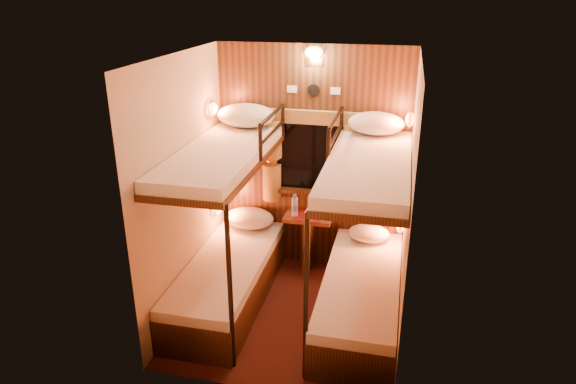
% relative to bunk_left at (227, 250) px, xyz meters
% --- Properties ---
extents(floor, '(2.10, 2.10, 0.00)m').
position_rel_bunk_left_xyz_m(floor, '(0.65, -0.07, -0.56)').
color(floor, '#37180F').
rests_on(floor, ground).
extents(ceiling, '(2.10, 2.10, 0.00)m').
position_rel_bunk_left_xyz_m(ceiling, '(0.65, -0.07, 1.84)').
color(ceiling, silver).
rests_on(ceiling, wall_back).
extents(wall_back, '(2.40, 0.00, 2.40)m').
position_rel_bunk_left_xyz_m(wall_back, '(0.65, 0.98, 0.64)').
color(wall_back, '#C6B293').
rests_on(wall_back, floor).
extents(wall_front, '(2.40, 0.00, 2.40)m').
position_rel_bunk_left_xyz_m(wall_front, '(0.65, -1.12, 0.64)').
color(wall_front, '#C6B293').
rests_on(wall_front, floor).
extents(wall_left, '(0.00, 2.40, 2.40)m').
position_rel_bunk_left_xyz_m(wall_left, '(-0.35, -0.07, 0.64)').
color(wall_left, '#C6B293').
rests_on(wall_left, floor).
extents(wall_right, '(0.00, 2.40, 2.40)m').
position_rel_bunk_left_xyz_m(wall_right, '(1.65, -0.07, 0.64)').
color(wall_right, '#C6B293').
rests_on(wall_right, floor).
extents(back_panel, '(2.00, 0.03, 2.40)m').
position_rel_bunk_left_xyz_m(back_panel, '(0.65, 0.97, 0.64)').
color(back_panel, black).
rests_on(back_panel, floor).
extents(bunk_left, '(0.72, 1.90, 1.82)m').
position_rel_bunk_left_xyz_m(bunk_left, '(0.00, 0.00, 0.00)').
color(bunk_left, black).
rests_on(bunk_left, floor).
extents(bunk_right, '(0.72, 1.90, 1.82)m').
position_rel_bunk_left_xyz_m(bunk_right, '(1.30, 0.00, 0.00)').
color(bunk_right, black).
rests_on(bunk_right, floor).
extents(window, '(1.00, 0.12, 0.79)m').
position_rel_bunk_left_xyz_m(window, '(0.65, 0.94, 0.62)').
color(window, black).
rests_on(window, back_panel).
extents(curtains, '(1.10, 0.22, 1.00)m').
position_rel_bunk_left_xyz_m(curtains, '(0.65, 0.90, 0.71)').
color(curtains, olive).
rests_on(curtains, back_panel).
extents(back_fixtures, '(0.54, 0.09, 0.48)m').
position_rel_bunk_left_xyz_m(back_fixtures, '(0.65, 0.93, 1.69)').
color(back_fixtures, black).
rests_on(back_fixtures, back_panel).
extents(reading_lamps, '(2.00, 0.20, 1.25)m').
position_rel_bunk_left_xyz_m(reading_lamps, '(0.65, 0.63, 0.68)').
color(reading_lamps, '#EC5823').
rests_on(reading_lamps, wall_left).
extents(table, '(0.50, 0.34, 0.66)m').
position_rel_bunk_left_xyz_m(table, '(0.65, 0.78, -0.14)').
color(table, '#5D2715').
rests_on(table, floor).
extents(bottle_left, '(0.07, 0.07, 0.24)m').
position_rel_bunk_left_xyz_m(bottle_left, '(0.51, 0.74, 0.20)').
color(bottle_left, '#99BFE5').
rests_on(bottle_left, table).
extents(bottle_right, '(0.07, 0.07, 0.23)m').
position_rel_bunk_left_xyz_m(bottle_right, '(0.72, 0.77, 0.19)').
color(bottle_right, '#99BFE5').
rests_on(bottle_right, table).
extents(sachet_a, '(0.10, 0.09, 0.01)m').
position_rel_bunk_left_xyz_m(sachet_a, '(0.85, 0.72, 0.09)').
color(sachet_a, silver).
rests_on(sachet_a, table).
extents(sachet_b, '(0.08, 0.07, 0.01)m').
position_rel_bunk_left_xyz_m(sachet_b, '(0.71, 0.78, 0.09)').
color(sachet_b, silver).
rests_on(sachet_b, table).
extents(pillow_lower_left, '(0.54, 0.38, 0.21)m').
position_rel_bunk_left_xyz_m(pillow_lower_left, '(-0.00, 0.75, 0.00)').
color(pillow_lower_left, white).
rests_on(pillow_lower_left, bunk_left).
extents(pillow_lower_right, '(0.43, 0.30, 0.17)m').
position_rel_bunk_left_xyz_m(pillow_lower_right, '(1.30, 0.71, -0.02)').
color(pillow_lower_right, white).
rests_on(pillow_lower_right, bunk_right).
extents(pillow_upper_left, '(0.60, 0.43, 0.23)m').
position_rel_bunk_left_xyz_m(pillow_upper_left, '(-0.00, 0.75, 1.15)').
color(pillow_upper_left, white).
rests_on(pillow_upper_left, bunk_left).
extents(pillow_upper_right, '(0.54, 0.39, 0.21)m').
position_rel_bunk_left_xyz_m(pillow_upper_right, '(1.30, 0.75, 1.14)').
color(pillow_upper_right, white).
rests_on(pillow_upper_right, bunk_right).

